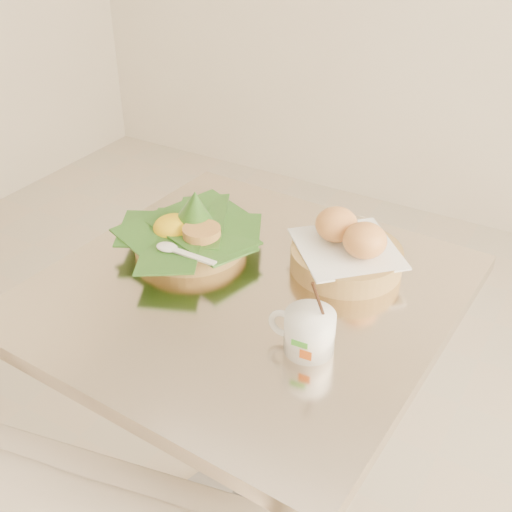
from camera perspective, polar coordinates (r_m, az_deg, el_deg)
The scene contains 5 objects.
floor at distance 1.76m, azimuth -4.04°, elevation -21.27°, with size 3.60×3.60×0.00m, color #C1B59B.
cafe_table at distance 1.30m, azimuth -0.82°, elevation -10.73°, with size 0.73×0.73×0.75m.
rice_basket at distance 1.26m, azimuth -5.92°, elevation 2.24°, with size 0.27×0.27×0.14m.
bread_basket at distance 1.20m, azimuth 8.12°, elevation 0.49°, with size 0.25×0.25×0.11m.
coffee_mug at distance 1.00m, azimuth 4.66°, elevation -6.63°, with size 0.11×0.08×0.14m.
Camera 1 is at (0.62, -0.83, 1.42)m, focal length 45.00 mm.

